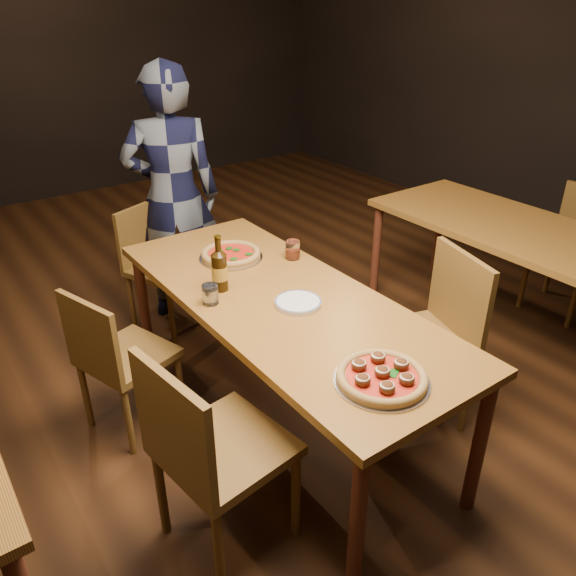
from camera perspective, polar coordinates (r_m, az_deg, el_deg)
ground at (r=3.08m, az=-0.56°, el=-13.24°), size 9.00×9.00×0.00m
room_shell at (r=2.33m, az=-0.79°, el=23.69°), size 9.00×9.00×9.00m
table_main at (r=2.68m, az=-0.63°, el=-2.27°), size 0.80×2.00×0.75m
table_right at (r=3.73m, az=23.21°, el=4.36°), size 0.80×2.00×0.75m
chair_main_nw at (r=2.25m, az=-6.42°, el=-15.66°), size 0.51×0.51×0.97m
chair_main_sw at (r=2.93m, az=-15.97°, el=-6.52°), size 0.50×0.50×0.85m
chair_main_e at (r=2.90m, az=13.10°, el=-5.13°), size 0.56×0.56×0.97m
chair_end at (r=3.75m, az=-12.32°, el=2.02°), size 0.53×0.53×0.86m
chair_nbr_right at (r=4.31m, az=26.70°, el=3.37°), size 0.44×0.44×0.90m
pizza_meatball at (r=2.12m, az=9.52°, el=-8.86°), size 0.36×0.36×0.07m
pizza_margherita at (r=3.05m, az=-5.82°, el=3.42°), size 0.34×0.34×0.05m
plate_stack at (r=2.58m, az=1.02°, el=-1.51°), size 0.22×0.22×0.02m
beer_bottle at (r=2.69m, az=-6.97°, el=1.70°), size 0.08×0.08×0.27m
water_glass at (r=2.60m, az=-7.91°, el=-0.63°), size 0.07×0.07×0.09m
amber_glass at (r=3.02m, az=0.47°, el=3.90°), size 0.08×0.08×0.10m
diner at (r=3.78m, az=-11.63°, el=9.08°), size 0.73×0.62×1.69m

